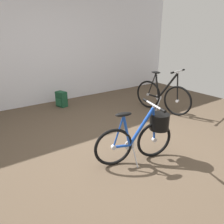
# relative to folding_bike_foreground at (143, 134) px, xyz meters

# --- Properties ---
(ground_plane) EXTENTS (7.64, 7.64, 0.00)m
(ground_plane) POSITION_rel_folding_bike_foreground_xyz_m (-0.13, 0.34, -0.38)
(ground_plane) COLOR brown
(back_wall) EXTENTS (7.64, 0.10, 2.69)m
(back_wall) POSITION_rel_folding_bike_foreground_xyz_m (-0.13, 3.28, 0.96)
(back_wall) COLOR silver
(back_wall) RESTS_ON ground_plane
(folding_bike_foreground) EXTENTS (1.10, 0.52, 0.79)m
(folding_bike_foreground) POSITION_rel_folding_bike_foreground_xyz_m (0.00, 0.00, 0.00)
(folding_bike_foreground) COLOR black
(folding_bike_foreground) RESTS_ON ground_plane
(display_bike_left) EXTENTS (0.53, 1.33, 0.94)m
(display_bike_left) POSITION_rel_folding_bike_foreground_xyz_m (1.65, 1.17, -0.03)
(display_bike_left) COLOR black
(display_bike_left) RESTS_ON ground_plane
(backpack_on_floor) EXTENTS (0.24, 0.28, 0.36)m
(backpack_on_floor) POSITION_rel_folding_bike_foreground_xyz_m (-0.02, 2.75, -0.21)
(backpack_on_floor) COLOR #19472D
(backpack_on_floor) RESTS_ON ground_plane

